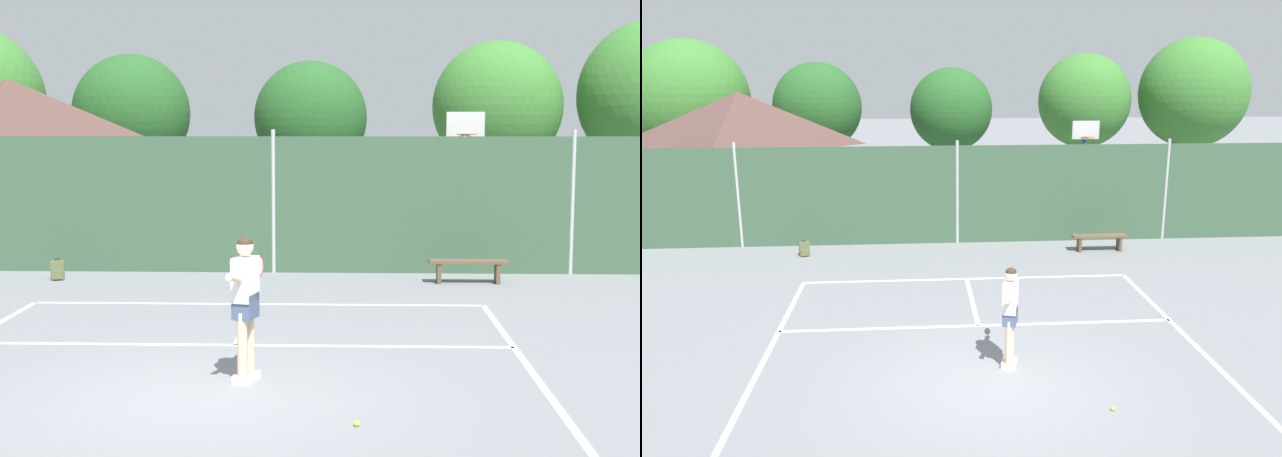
{
  "view_description": "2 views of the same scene",
  "coord_description": "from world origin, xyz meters",
  "views": [
    {
      "loc": [
        1.69,
        -10.34,
        3.26
      ],
      "look_at": [
        1.17,
        4.69,
        1.49
      ],
      "focal_mm": 49.84,
      "sensor_mm": 36.0,
      "label": 1
    },
    {
      "loc": [
        -1.26,
        -9.65,
        5.18
      ],
      "look_at": [
        -0.21,
        4.31,
        1.64
      ],
      "focal_mm": 35.2,
      "sensor_mm": 36.0,
      "label": 2
    }
  ],
  "objects": [
    {
      "name": "courtside_bench",
      "position": [
        4.12,
        7.79,
        0.36
      ],
      "size": [
        1.6,
        0.36,
        0.48
      ],
      "color": "brown",
      "rests_on": "ground"
    },
    {
      "name": "tennis_ball",
      "position": [
        1.77,
        -1.03,
        0.03
      ],
      "size": [
        0.07,
        0.07,
        0.07
      ],
      "primitive_type": "sphere",
      "color": "#CCE033",
      "rests_on": "ground"
    },
    {
      "name": "basketball_hoop",
      "position": [
        4.41,
        10.96,
        2.31
      ],
      "size": [
        0.9,
        0.67,
        3.55
      ],
      "color": "#284CB2",
      "rests_on": "ground"
    },
    {
      "name": "ground_plane",
      "position": [
        0.0,
        0.0,
        0.0
      ],
      "size": [
        120.0,
        120.0,
        0.0
      ],
      "primitive_type": "plane",
      "color": "slate"
    },
    {
      "name": "chainlink_fence",
      "position": [
        0.0,
        9.0,
        1.5
      ],
      "size": [
        26.09,
        0.09,
        3.15
      ],
      "color": "#38563D",
      "rests_on": "ground"
    },
    {
      "name": "treeline_backdrop",
      "position": [
        0.16,
        18.59,
        3.87
      ],
      "size": [
        27.36,
        4.62,
        6.63
      ],
      "color": "brown",
      "rests_on": "ground"
    },
    {
      "name": "tennis_player",
      "position": [
        0.37,
        0.64,
        1.11
      ],
      "size": [
        0.36,
        1.43,
        1.85
      ],
      "color": "silver",
      "rests_on": "ground"
    },
    {
      "name": "backpack_olive",
      "position": [
        -4.47,
        7.89,
        0.19
      ],
      "size": [
        0.32,
        0.3,
        0.46
      ],
      "color": "#566038",
      "rests_on": "ground"
    },
    {
      "name": "clubhouse_building",
      "position": [
        -7.36,
        13.03,
        2.31
      ],
      "size": [
        6.19,
        5.37,
        4.45
      ],
      "color": "beige",
      "rests_on": "ground"
    },
    {
      "name": "court_markings",
      "position": [
        0.0,
        0.65,
        0.0
      ],
      "size": [
        8.3,
        11.1,
        0.01
      ],
      "color": "white",
      "rests_on": "ground"
    }
  ]
}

